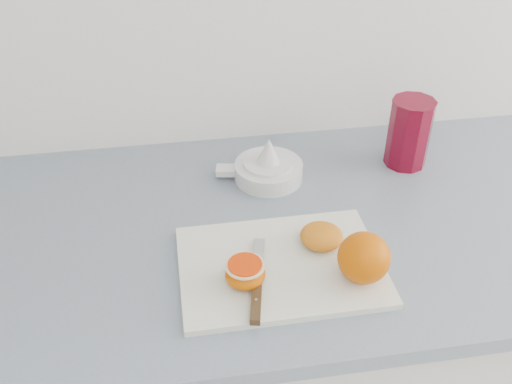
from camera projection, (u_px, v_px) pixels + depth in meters
counter at (309, 366)px, 1.31m from camera, size 2.54×0.64×0.89m
cutting_board at (281, 266)px, 0.93m from camera, size 0.33×0.24×0.01m
whole_orange at (364, 258)px, 0.87m from camera, size 0.08×0.08×0.08m
half_orange at (245, 273)px, 0.88m from camera, size 0.06×0.06×0.04m
squeezed_shell at (322, 236)px, 0.95m from camera, size 0.07×0.07×0.03m
paring_knife at (257, 294)px, 0.86m from camera, size 0.05×0.18×0.01m
citrus_juicer at (268, 168)px, 1.13m from camera, size 0.17×0.14×0.09m
red_tumbler at (409, 135)px, 1.15m from camera, size 0.09×0.09×0.14m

